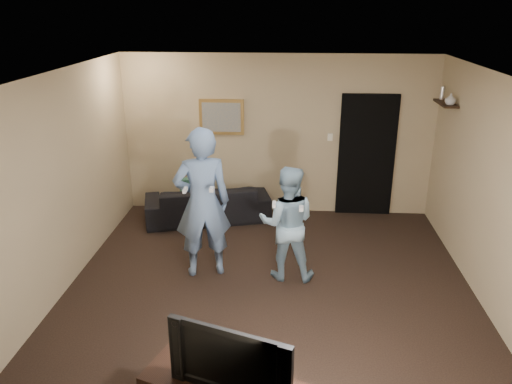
# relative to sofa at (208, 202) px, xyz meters

# --- Properties ---
(ground) EXTENTS (5.00, 5.00, 0.00)m
(ground) POSITION_rel_sofa_xyz_m (1.10, -2.03, -0.29)
(ground) COLOR black
(ground) RESTS_ON ground
(ceiling) EXTENTS (5.00, 5.00, 0.04)m
(ceiling) POSITION_rel_sofa_xyz_m (1.10, -2.03, 2.31)
(ceiling) COLOR silver
(ceiling) RESTS_ON wall_back
(wall_back) EXTENTS (5.00, 0.04, 2.60)m
(wall_back) POSITION_rel_sofa_xyz_m (1.10, 0.47, 1.01)
(wall_back) COLOR tan
(wall_back) RESTS_ON ground
(wall_front) EXTENTS (5.00, 0.04, 2.60)m
(wall_front) POSITION_rel_sofa_xyz_m (1.10, -4.53, 1.01)
(wall_front) COLOR tan
(wall_front) RESTS_ON ground
(wall_left) EXTENTS (0.04, 5.00, 2.60)m
(wall_left) POSITION_rel_sofa_xyz_m (-1.40, -2.03, 1.01)
(wall_left) COLOR tan
(wall_left) RESTS_ON ground
(wall_right) EXTENTS (0.04, 5.00, 2.60)m
(wall_right) POSITION_rel_sofa_xyz_m (3.60, -2.03, 1.01)
(wall_right) COLOR tan
(wall_right) RESTS_ON ground
(sofa) EXTENTS (2.11, 1.25, 0.58)m
(sofa) POSITION_rel_sofa_xyz_m (0.00, 0.00, 0.00)
(sofa) COLOR black
(sofa) RESTS_ON ground
(throw_pillow) EXTENTS (0.47, 0.29, 0.45)m
(throw_pillow) POSITION_rel_sofa_xyz_m (-0.21, 0.00, 0.19)
(throw_pillow) COLOR #17473B
(throw_pillow) RESTS_ON sofa
(painting_frame) EXTENTS (0.72, 0.05, 0.57)m
(painting_frame) POSITION_rel_sofa_xyz_m (0.20, 0.44, 1.31)
(painting_frame) COLOR olive
(painting_frame) RESTS_ON wall_back
(painting_canvas) EXTENTS (0.62, 0.01, 0.47)m
(painting_canvas) POSITION_rel_sofa_xyz_m (0.20, 0.42, 1.31)
(painting_canvas) COLOR slate
(painting_canvas) RESTS_ON painting_frame
(doorway) EXTENTS (0.90, 0.06, 2.00)m
(doorway) POSITION_rel_sofa_xyz_m (2.55, 0.44, 0.71)
(doorway) COLOR black
(doorway) RESTS_ON ground
(light_switch) EXTENTS (0.08, 0.02, 0.12)m
(light_switch) POSITION_rel_sofa_xyz_m (1.95, 0.44, 1.01)
(light_switch) COLOR silver
(light_switch) RESTS_ON wall_back
(wall_shelf) EXTENTS (0.20, 0.60, 0.03)m
(wall_shelf) POSITION_rel_sofa_xyz_m (3.49, -0.23, 1.70)
(wall_shelf) COLOR black
(wall_shelf) RESTS_ON wall_right
(shelf_vase) EXTENTS (0.15, 0.15, 0.16)m
(shelf_vase) POSITION_rel_sofa_xyz_m (3.49, -0.42, 1.79)
(shelf_vase) COLOR #BBBCC0
(shelf_vase) RESTS_ON wall_shelf
(shelf_figurine) EXTENTS (0.06, 0.06, 0.18)m
(shelf_figurine) POSITION_rel_sofa_xyz_m (3.49, 0.01, 1.81)
(shelf_figurine) COLOR silver
(shelf_figurine) RESTS_ON wall_shelf
(television) EXTENTS (0.99, 0.45, 0.58)m
(television) POSITION_rel_sofa_xyz_m (0.93, -4.33, 0.52)
(television) COLOR black
(television) RESTS_ON tv_console
(wii_player_left) EXTENTS (0.81, 0.64, 1.95)m
(wii_player_left) POSITION_rel_sofa_xyz_m (0.24, -1.71, 0.69)
(wii_player_left) COLOR #6583AF
(wii_player_left) RESTS_ON ground
(wii_player_right) EXTENTS (0.74, 0.59, 1.49)m
(wii_player_right) POSITION_rel_sofa_xyz_m (1.30, -1.73, 0.45)
(wii_player_right) COLOR #88ADC6
(wii_player_right) RESTS_ON ground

